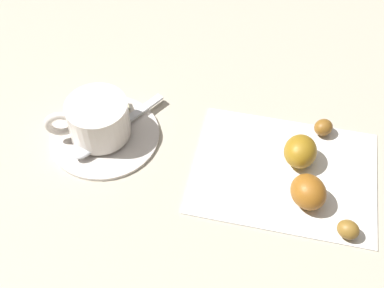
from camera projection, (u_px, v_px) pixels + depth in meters
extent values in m
plane|color=#B0A692|center=(203.00, 148.00, 0.58)|extent=(1.80, 1.80, 0.00)
cylinder|color=silver|center=(104.00, 136.00, 0.58)|extent=(0.13, 0.13, 0.01)
cylinder|color=silver|center=(98.00, 121.00, 0.56)|extent=(0.07, 0.07, 0.05)
cylinder|color=#3D2A11|center=(96.00, 113.00, 0.55)|extent=(0.06, 0.06, 0.00)
torus|color=silver|center=(60.00, 124.00, 0.56)|extent=(0.04, 0.02, 0.04)
cube|color=silver|center=(128.00, 119.00, 0.59)|extent=(0.07, 0.09, 0.00)
ellipsoid|color=silver|center=(83.00, 150.00, 0.56)|extent=(0.03, 0.03, 0.01)
cube|color=beige|center=(104.00, 111.00, 0.60)|extent=(0.06, 0.04, 0.01)
cube|color=silver|center=(284.00, 172.00, 0.55)|extent=(0.21, 0.17, 0.00)
ellipsoid|color=brown|center=(323.00, 127.00, 0.58)|extent=(0.03, 0.03, 0.02)
ellipsoid|color=#906717|center=(300.00, 151.00, 0.55)|extent=(0.04, 0.05, 0.03)
ellipsoid|color=#905519|center=(308.00, 192.00, 0.51)|extent=(0.05, 0.05, 0.03)
ellipsoid|color=brown|center=(348.00, 229.00, 0.50)|extent=(0.03, 0.03, 0.02)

